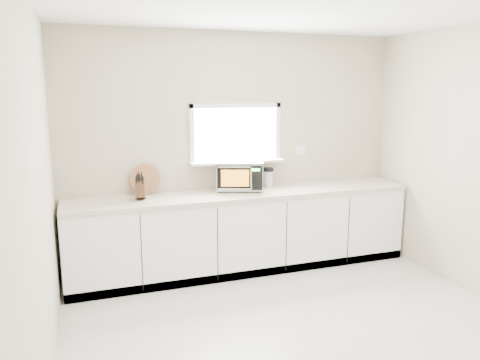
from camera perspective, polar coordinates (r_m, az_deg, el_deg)
name	(u,v)px	position (r m, az deg, el deg)	size (l,w,h in m)	color
ground	(313,342)	(4.15, 8.83, -18.91)	(4.00, 4.00, 0.00)	beige
back_wall	(235,150)	(5.48, -0.58, 3.72)	(4.00, 0.17, 2.70)	beige
cabinets	(244,233)	(5.40, 0.45, -6.42)	(3.92, 0.60, 0.88)	white
countertop	(244,194)	(5.27, 0.49, -1.68)	(3.92, 0.64, 0.04)	beige
microwave	(239,174)	(5.36, -0.06, 0.68)	(0.62, 0.55, 0.34)	black
knife_block	(140,187)	(5.01, -12.06, -0.88)	(0.13, 0.22, 0.30)	#483019
cutting_board	(145,179)	(5.23, -11.50, 0.08)	(0.34, 0.34, 0.02)	olive
coffee_grinder	(268,177)	(5.55, 3.43, 0.34)	(0.16, 0.16, 0.23)	#B5B7BD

